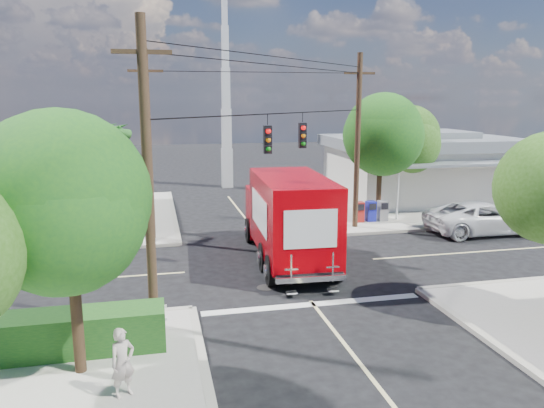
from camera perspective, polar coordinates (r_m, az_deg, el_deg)
name	(u,v)px	position (r m, az deg, el deg)	size (l,w,h in m)	color
ground	(283,265)	(22.00, 1.15, -6.63)	(120.00, 120.00, 0.00)	black
sidewalk_ne	(405,203)	(35.65, 14.07, 0.13)	(14.12, 14.12, 0.14)	#A9A499
sidewalk_nw	(50,219)	(32.44, -22.79, -1.51)	(14.12, 14.12, 0.14)	#A9A499
road_markings	(292,277)	(20.65, 2.14, -7.84)	(32.00, 32.00, 0.01)	beige
building_ne	(421,166)	(37.00, 15.73, 3.98)	(11.80, 10.20, 4.50)	silver
building_nw	(31,178)	(33.82, -24.48, 2.55)	(10.80, 10.20, 4.30)	beige
radio_tower	(226,113)	(40.71, -4.95, 9.68)	(0.80, 0.80, 17.00)	silver
tree_sw_front	(68,206)	(13.16, -21.05, -0.18)	(3.88, 3.78, 6.03)	#422D1C
tree_ne_front	(381,136)	(29.78, 11.70, 7.21)	(4.21, 4.14, 6.66)	#422D1C
tree_ne_back	(406,142)	(32.92, 14.23, 6.46)	(3.77, 3.66, 5.82)	#422D1C
palm_nw_front	(101,134)	(27.98, -17.88, 7.22)	(3.01, 3.08, 5.59)	#422D1C
palm_nw_back	(64,139)	(29.73, -21.45, 6.48)	(3.01, 3.08, 5.19)	#422D1C
utility_poles	(237,149)	(22.29, -3.77, 5.87)	(12.00, 10.68, 9.00)	#473321
picket_fence	(58,322)	(16.17, -22.04, -11.71)	(5.94, 0.06, 1.00)	silver
hedge_sw	(45,335)	(15.48, -23.26, -12.82)	(6.20, 1.20, 1.10)	#154117
vending_boxes	(371,211)	(29.55, 10.57, -0.77)	(1.90, 0.50, 1.10)	maroon
delivery_truck	(288,217)	(22.18, 1.76, -1.44)	(3.14, 8.69, 3.70)	black
parked_car	(483,218)	(28.99, 21.77, -1.37)	(2.70, 5.86, 1.63)	silver
pedestrian	(123,363)	(12.87, -15.77, -16.09)	(0.59, 0.39, 1.62)	beige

